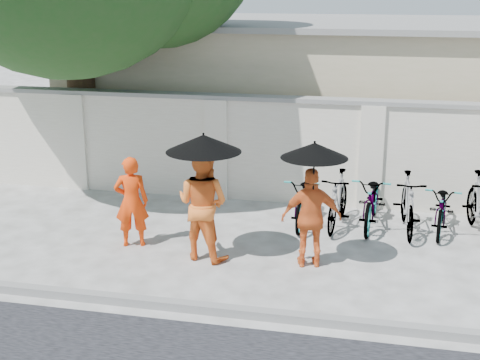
# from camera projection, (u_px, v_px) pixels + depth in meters

# --- Properties ---
(ground) EXTENTS (80.00, 80.00, 0.00)m
(ground) POSITION_uv_depth(u_px,v_px,m) (231.00, 262.00, 10.39)
(ground) COLOR silver
(kerb) EXTENTS (40.00, 0.16, 0.12)m
(kerb) POSITION_uv_depth(u_px,v_px,m) (201.00, 308.00, 8.78)
(kerb) COLOR gray
(kerb) RESTS_ON ground
(compound_wall) EXTENTS (20.00, 0.30, 2.00)m
(compound_wall) POSITION_uv_depth(u_px,v_px,m) (319.00, 154.00, 12.90)
(compound_wall) COLOR silver
(compound_wall) RESTS_ON ground
(building_behind) EXTENTS (14.00, 6.00, 3.20)m
(building_behind) POSITION_uv_depth(u_px,v_px,m) (377.00, 94.00, 16.08)
(building_behind) COLOR #C3B396
(building_behind) RESTS_ON ground
(monk_left) EXTENTS (0.63, 0.51, 1.51)m
(monk_left) POSITION_uv_depth(u_px,v_px,m) (131.00, 202.00, 10.84)
(monk_left) COLOR #FF3E0A
(monk_left) RESTS_ON ground
(monk_center) EXTENTS (1.02, 0.89, 1.79)m
(monk_center) POSITION_uv_depth(u_px,v_px,m) (203.00, 204.00, 10.31)
(monk_center) COLOR orange
(monk_center) RESTS_ON ground
(parasol_center) EXTENTS (1.14, 1.14, 0.99)m
(parasol_center) POSITION_uv_depth(u_px,v_px,m) (204.00, 143.00, 9.95)
(parasol_center) COLOR black
(parasol_center) RESTS_ON ground
(monk_right) EXTENTS (0.96, 0.56, 1.55)m
(monk_right) POSITION_uv_depth(u_px,v_px,m) (311.00, 218.00, 10.04)
(monk_right) COLOR orange
(monk_right) RESTS_ON ground
(parasol_right) EXTENTS (0.99, 0.99, 1.08)m
(parasol_right) POSITION_uv_depth(u_px,v_px,m) (314.00, 150.00, 9.66)
(parasol_right) COLOR black
(parasol_right) RESTS_ON ground
(bike_0) EXTENTS (0.62, 1.75, 0.92)m
(bike_0) POSITION_uv_depth(u_px,v_px,m) (304.00, 199.00, 11.91)
(bike_0) COLOR slate
(bike_0) RESTS_ON ground
(bike_1) EXTENTS (0.65, 1.69, 0.99)m
(bike_1) POSITION_uv_depth(u_px,v_px,m) (338.00, 200.00, 11.75)
(bike_1) COLOR slate
(bike_1) RESTS_ON ground
(bike_2) EXTENTS (0.78, 1.90, 0.98)m
(bike_2) POSITION_uv_depth(u_px,v_px,m) (373.00, 200.00, 11.77)
(bike_2) COLOR slate
(bike_2) RESTS_ON ground
(bike_3) EXTENTS (0.61, 1.73, 1.02)m
(bike_3) POSITION_uv_depth(u_px,v_px,m) (408.00, 204.00, 11.49)
(bike_3) COLOR slate
(bike_3) RESTS_ON ground
(bike_4) EXTENTS (0.78, 1.74, 0.88)m
(bike_4) POSITION_uv_depth(u_px,v_px,m) (443.00, 207.00, 11.53)
(bike_4) COLOR slate
(bike_4) RESTS_ON ground
(bike_5) EXTENTS (0.69, 1.83, 1.08)m
(bike_5) POSITION_uv_depth(u_px,v_px,m) (480.00, 206.00, 11.31)
(bike_5) COLOR slate
(bike_5) RESTS_ON ground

